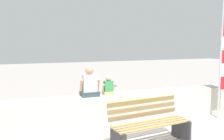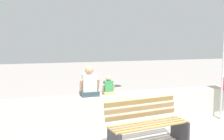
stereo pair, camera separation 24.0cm
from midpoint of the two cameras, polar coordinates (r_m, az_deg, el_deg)
name	(u,v)px [view 2 (the right image)]	position (r m, az deg, el deg)	size (l,w,h in m)	color
ground_plane	(143,138)	(5.42, 8.49, -15.43)	(40.00, 40.00, 0.00)	gray
seawall_ledge	(124,108)	(6.24, 4.01, -8.82)	(6.50, 0.45, 0.75)	beige
park_bench	(147,125)	(4.96, 9.52, -12.43)	(1.66, 0.78, 0.88)	#A38249
person_adult	(89,84)	(5.83, -4.11, -3.31)	(0.47, 0.35, 0.72)	#304249
person_child	(108,87)	(5.98, 0.31, -3.99)	(0.31, 0.23, 0.47)	tan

